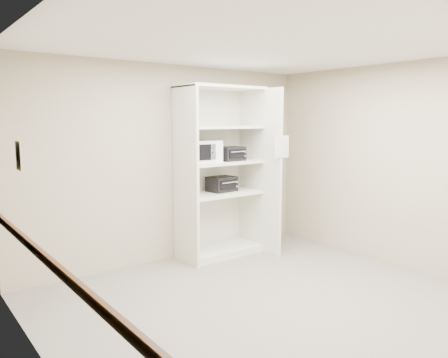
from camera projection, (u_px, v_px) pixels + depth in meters
floor at (269, 303)px, 4.68m from camera, size 4.50×4.00×0.01m
ceiling at (273, 44)px, 4.32m from camera, size 4.50×4.00×0.01m
wall_back at (172, 163)px, 6.08m from camera, size 4.50×0.02×2.70m
wall_left at (44, 203)px, 3.15m from camera, size 0.02×4.00×2.70m
wall_right at (393, 165)px, 5.86m from camera, size 0.02×4.00×2.70m
shelving_unit at (223, 177)px, 6.27m from camera, size 1.24×0.92×2.42m
microwave at (201, 151)px, 6.04m from camera, size 0.52×0.41×0.30m
toaster_oven_upper at (231, 154)px, 6.25m from camera, size 0.36×0.27×0.20m
toaster_oven_lower at (222, 184)px, 6.34m from camera, size 0.41×0.33×0.22m
paper_sign at (282, 147)px, 6.05m from camera, size 0.24×0.02×0.30m
chair_rail at (50, 263)px, 3.22m from camera, size 0.04×3.98×0.08m
wall_poster at (19, 156)px, 3.72m from camera, size 0.01×0.18×0.26m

